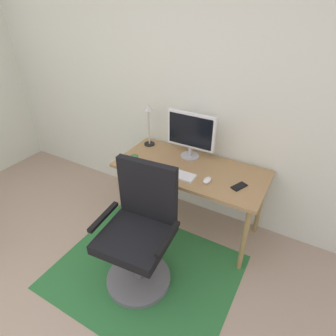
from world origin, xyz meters
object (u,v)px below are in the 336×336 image
Objects in this scene: desk at (190,174)px; coffee_cup at (134,160)px; monitor at (191,132)px; cell_phone at (239,186)px; office_chair at (140,237)px; keyboard at (172,173)px; computer_mouse at (207,180)px; desk_lamp at (149,119)px.

desk is 16.30× the size of coffee_cup.
monitor is 0.68m from cell_phone.
keyboard is at bearing 87.81° from office_chair.
desk is 0.49m from cell_phone.
cell_phone is (0.58, -0.26, -0.25)m from monitor.
monitor is 0.45× the size of office_chair.
computer_mouse is 0.24× the size of desk_lamp.
cell_phone is (0.48, -0.08, 0.08)m from desk.
keyboard is 0.98× the size of desk_lamp.
computer_mouse is 0.71m from coffee_cup.
desk is 3.16× the size of desk_lamp.
coffee_cup is at bearing -148.11° from cell_phone.
desk_lamp reaches higher than keyboard.
coffee_cup is (-0.71, -0.06, 0.03)m from computer_mouse.
keyboard is at bearing 4.25° from coffee_cup.
coffee_cup is at bearing -175.75° from keyboard.
coffee_cup is at bearing -135.55° from monitor.
keyboard is 0.33m from computer_mouse.
desk is 0.78m from office_chair.
office_chair is (-0.07, -0.75, -0.19)m from desk.
computer_mouse is 0.10× the size of office_chair.
desk is at bearing -164.42° from cell_phone.
office_chair reaches higher than computer_mouse.
office_chair is (-0.55, -0.67, -0.27)m from cell_phone.
desk_lamp reaches higher than cell_phone.
cell_phone is (0.97, 0.13, -0.04)m from coffee_cup.
keyboard is (-0.10, -0.17, 0.08)m from desk.
cell_phone is at bearing 13.81° from computer_mouse.
keyboard is 0.67m from desk_lamp.
keyboard reaches higher than desk.
office_chair reaches higher than coffee_cup.
computer_mouse is at bearing 4.92° from coffee_cup.
desk is 1.31× the size of office_chair.
cell_phone is 0.32× the size of desk_lamp.
computer_mouse is at bearing 5.73° from keyboard.
desk_lamp is 1.21m from office_chair.
desk_lamp reaches higher than coffee_cup.
desk_lamp is at bearing 112.90° from office_chair.
monitor is 0.51m from computer_mouse.
monitor reaches higher than desk.
cell_phone is 0.91m from office_chair.
desk is 3.23× the size of keyboard.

